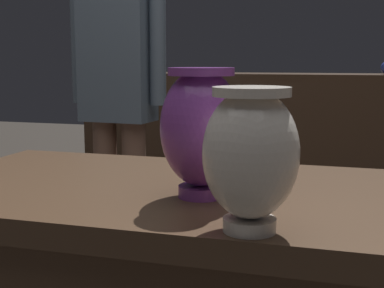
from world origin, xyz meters
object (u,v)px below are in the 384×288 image
at_px(visitor_near_left, 118,87).
at_px(shelf_vase_far_left, 137,66).
at_px(vase_tall_behind, 251,154).
at_px(vase_centerpiece, 201,128).

bearing_deg(visitor_near_left, shelf_vase_far_left, -67.80).
height_order(vase_tall_behind, shelf_vase_far_left, shelf_vase_far_left).
height_order(shelf_vase_far_left, visitor_near_left, visitor_near_left).
bearing_deg(visitor_near_left, vase_centerpiece, 124.98).
bearing_deg(visitor_near_left, vase_tall_behind, 125.62).
height_order(vase_centerpiece, shelf_vase_far_left, shelf_vase_far_left).
distance_m(vase_centerpiece, visitor_near_left, 1.45).
relative_size(vase_centerpiece, visitor_near_left, 0.16).
bearing_deg(vase_tall_behind, visitor_near_left, 121.35).
xyz_separation_m(vase_centerpiece, shelf_vase_far_left, (-1.10, 2.36, 0.09)).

